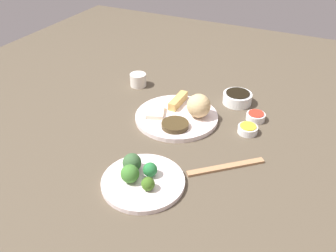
{
  "coord_description": "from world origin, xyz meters",
  "views": [
    {
      "loc": [
        -0.43,
        0.95,
        0.71
      ],
      "look_at": [
        -0.01,
        0.08,
        0.06
      ],
      "focal_mm": 38.56,
      "sensor_mm": 36.0,
      "label": 1
    }
  ],
  "objects_px": {
    "teacup": "(138,80)",
    "broccoli_plate": "(143,182)",
    "soy_sauce_bowl": "(237,98)",
    "main_plate": "(177,117)",
    "sauce_ramekin_sweet_and_sour": "(256,117)",
    "sauce_ramekin_hot_mustard": "(248,130)",
    "chopsticks_pair": "(226,167)"
  },
  "relations": [
    {
      "from": "teacup",
      "to": "broccoli_plate",
      "type": "bearing_deg",
      "value": 121.24
    },
    {
      "from": "broccoli_plate",
      "to": "soy_sauce_bowl",
      "type": "bearing_deg",
      "value": -100.54
    },
    {
      "from": "main_plate",
      "to": "teacup",
      "type": "height_order",
      "value": "teacup"
    },
    {
      "from": "sauce_ramekin_sweet_and_sour",
      "to": "sauce_ramekin_hot_mustard",
      "type": "relative_size",
      "value": 1.0
    },
    {
      "from": "broccoli_plate",
      "to": "main_plate",
      "type": "bearing_deg",
      "value": -80.51
    },
    {
      "from": "soy_sauce_bowl",
      "to": "sauce_ramekin_hot_mustard",
      "type": "xyz_separation_m",
      "value": [
        -0.09,
        0.17,
        -0.01
      ]
    },
    {
      "from": "main_plate",
      "to": "chopsticks_pair",
      "type": "height_order",
      "value": "main_plate"
    },
    {
      "from": "soy_sauce_bowl",
      "to": "chopsticks_pair",
      "type": "relative_size",
      "value": 0.45
    },
    {
      "from": "sauce_ramekin_sweet_and_sour",
      "to": "chopsticks_pair",
      "type": "height_order",
      "value": "sauce_ramekin_sweet_and_sour"
    },
    {
      "from": "soy_sauce_bowl",
      "to": "sauce_ramekin_sweet_and_sour",
      "type": "bearing_deg",
      "value": 137.53
    },
    {
      "from": "sauce_ramekin_hot_mustard",
      "to": "teacup",
      "type": "relative_size",
      "value": 1.01
    },
    {
      "from": "soy_sauce_bowl",
      "to": "chopsticks_pair",
      "type": "height_order",
      "value": "soy_sauce_bowl"
    },
    {
      "from": "main_plate",
      "to": "sauce_ramekin_hot_mustard",
      "type": "xyz_separation_m",
      "value": [
        -0.25,
        -0.03,
        0.0
      ]
    },
    {
      "from": "chopsticks_pair",
      "to": "main_plate",
      "type": "bearing_deg",
      "value": -36.36
    },
    {
      "from": "broccoli_plate",
      "to": "chopsticks_pair",
      "type": "xyz_separation_m",
      "value": [
        -0.18,
        -0.16,
        -0.0
      ]
    },
    {
      "from": "main_plate",
      "to": "chopsticks_pair",
      "type": "relative_size",
      "value": 1.22
    },
    {
      "from": "main_plate",
      "to": "sauce_ramekin_sweet_and_sour",
      "type": "bearing_deg",
      "value": -155.24
    },
    {
      "from": "main_plate",
      "to": "chopsticks_pair",
      "type": "distance_m",
      "value": 0.3
    },
    {
      "from": "sauce_ramekin_hot_mustard",
      "to": "chopsticks_pair",
      "type": "bearing_deg",
      "value": 88.25
    },
    {
      "from": "main_plate",
      "to": "sauce_ramekin_sweet_and_sour",
      "type": "distance_m",
      "value": 0.28
    },
    {
      "from": "soy_sauce_bowl",
      "to": "chopsticks_pair",
      "type": "xyz_separation_m",
      "value": [
        -0.08,
        0.38,
        -0.02
      ]
    },
    {
      "from": "sauce_ramekin_hot_mustard",
      "to": "teacup",
      "type": "distance_m",
      "value": 0.51
    },
    {
      "from": "soy_sauce_bowl",
      "to": "sauce_ramekin_sweet_and_sour",
      "type": "relative_size",
      "value": 1.63
    },
    {
      "from": "soy_sauce_bowl",
      "to": "sauce_ramekin_hot_mustard",
      "type": "bearing_deg",
      "value": 117.14
    },
    {
      "from": "main_plate",
      "to": "sauce_ramekin_sweet_and_sour",
      "type": "relative_size",
      "value": 4.41
    },
    {
      "from": "broccoli_plate",
      "to": "chopsticks_pair",
      "type": "distance_m",
      "value": 0.25
    },
    {
      "from": "sauce_ramekin_sweet_and_sour",
      "to": "sauce_ramekin_hot_mustard",
      "type": "distance_m",
      "value": 0.09
    },
    {
      "from": "main_plate",
      "to": "sauce_ramekin_hot_mustard",
      "type": "relative_size",
      "value": 4.41
    },
    {
      "from": "sauce_ramekin_hot_mustard",
      "to": "chopsticks_pair",
      "type": "distance_m",
      "value": 0.2
    },
    {
      "from": "main_plate",
      "to": "sauce_ramekin_sweet_and_sour",
      "type": "height_order",
      "value": "sauce_ramekin_sweet_and_sour"
    },
    {
      "from": "soy_sauce_bowl",
      "to": "teacup",
      "type": "height_order",
      "value": "teacup"
    },
    {
      "from": "soy_sauce_bowl",
      "to": "sauce_ramekin_hot_mustard",
      "type": "height_order",
      "value": "soy_sauce_bowl"
    }
  ]
}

